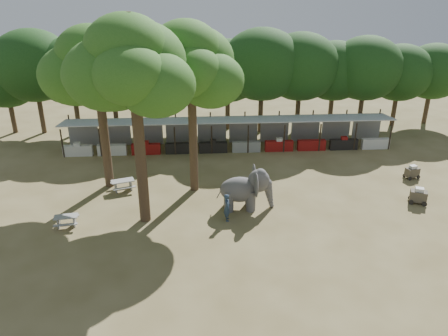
{
  "coord_description": "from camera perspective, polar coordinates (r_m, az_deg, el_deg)",
  "views": [
    {
      "loc": [
        -2.73,
        -21.42,
        13.61
      ],
      "look_at": [
        -1.0,
        5.0,
        2.0
      ],
      "focal_mm": 35.0,
      "sensor_mm": 36.0,
      "label": 1
    }
  ],
  "objects": [
    {
      "name": "ground",
      "position": [
        25.52,
        3.01,
        -8.58
      ],
      "size": [
        100.0,
        100.0,
        0.0
      ],
      "primitive_type": "plane",
      "color": "brown",
      "rests_on": "ground"
    },
    {
      "name": "backdrop_trees",
      "position": [
        41.31,
        0.12,
        12.38
      ],
      "size": [
        46.46,
        5.95,
        8.33
      ],
      "color": "#332316",
      "rests_on": "ground"
    },
    {
      "name": "handler",
      "position": [
        26.4,
        0.43,
        -5.16
      ],
      "size": [
        0.44,
        0.65,
        1.75
      ],
      "primitive_type": "imported",
      "rotation": [
        0.0,
        0.0,
        1.61
      ],
      "color": "#26384C",
      "rests_on": "ground"
    },
    {
      "name": "yard_tree_left",
      "position": [
        29.81,
        -16.47,
        12.28
      ],
      "size": [
        7.1,
        6.9,
        11.02
      ],
      "color": "#332316",
      "rests_on": "ground"
    },
    {
      "name": "elephant",
      "position": [
        27.59,
        2.93,
        -2.73
      ],
      "size": [
        3.52,
        2.71,
        2.71
      ],
      "rotation": [
        0.0,
        0.0,
        -0.02
      ],
      "color": "#484545",
      "rests_on": "ground"
    },
    {
      "name": "yard_tree_center",
      "position": [
        24.25,
        -12.05,
        12.72
      ],
      "size": [
        7.1,
        6.9,
        12.04
      ],
      "color": "#332316",
      "rests_on": "ground"
    },
    {
      "name": "vendor_stalls",
      "position": [
        37.49,
        0.64,
        4.32
      ],
      "size": [
        28.0,
        2.99,
        2.8
      ],
      "color": "#A3A7AB",
      "rests_on": "ground"
    },
    {
      "name": "picnic_table_far",
      "position": [
        30.98,
        -13.07,
        -2.02
      ],
      "size": [
        1.88,
        1.78,
        0.76
      ],
      "rotation": [
        0.0,
        0.0,
        0.32
      ],
      "color": "gray",
      "rests_on": "ground"
    },
    {
      "name": "picnic_table_near",
      "position": [
        27.63,
        -19.91,
        -6.35
      ],
      "size": [
        1.51,
        1.39,
        0.68
      ],
      "rotation": [
        0.0,
        0.0,
        0.14
      ],
      "color": "gray",
      "rests_on": "ground"
    },
    {
      "name": "cart_back",
      "position": [
        34.86,
        23.37,
        -0.47
      ],
      "size": [
        1.18,
        0.93,
        1.01
      ],
      "rotation": [
        0.0,
        0.0,
        0.27
      ],
      "color": "#3C3428",
      "rests_on": "ground"
    },
    {
      "name": "cart_front",
      "position": [
        31.18,
        24.06,
        -3.32
      ],
      "size": [
        1.32,
        1.1,
        1.1
      ],
      "rotation": [
        0.0,
        0.0,
        -0.38
      ],
      "color": "#3C3428",
      "rests_on": "ground"
    },
    {
      "name": "yard_tree_back",
      "position": [
        28.07,
        -4.63,
        13.2
      ],
      "size": [
        7.1,
        6.9,
        11.36
      ],
      "color": "#332316",
      "rests_on": "ground"
    }
  ]
}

